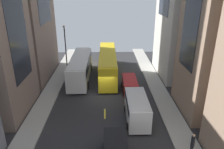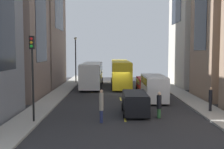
{
  "view_description": "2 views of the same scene",
  "coord_description": "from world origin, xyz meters",
  "px_view_note": "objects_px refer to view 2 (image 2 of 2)",
  "views": [
    {
      "loc": [
        0.28,
        -24.51,
        12.69
      ],
      "look_at": [
        0.89,
        0.35,
        2.75
      ],
      "focal_mm": 34.9,
      "sensor_mm": 36.0,
      "label": 1
    },
    {
      "loc": [
        -1.07,
        -32.7,
        4.95
      ],
      "look_at": [
        -0.84,
        4.53,
        1.84
      ],
      "focal_mm": 44.37,
      "sensor_mm": 36.0,
      "label": 2
    }
  ],
  "objects_px": {
    "car_red_0": "(145,83)",
    "pedestrian_walking_far": "(159,104)",
    "car_black_1": "(135,102)",
    "city_bus_white": "(92,73)",
    "pedestrian_waiting_curb": "(101,105)",
    "pedestrian_crossing_near": "(210,98)",
    "delivery_van_white": "(154,86)",
    "streetcar_yellow": "(120,71)",
    "traffic_light_near_corner": "(32,62)"
  },
  "relations": [
    {
      "from": "pedestrian_crossing_near",
      "to": "streetcar_yellow",
      "type": "bearing_deg",
      "value": -83.26
    },
    {
      "from": "pedestrian_walking_far",
      "to": "traffic_light_near_corner",
      "type": "xyz_separation_m",
      "value": [
        -8.91,
        -1.48,
        3.18
      ]
    },
    {
      "from": "city_bus_white",
      "to": "traffic_light_near_corner",
      "type": "xyz_separation_m",
      "value": [
        -2.73,
        -19.66,
        2.21
      ]
    },
    {
      "from": "pedestrian_waiting_curb",
      "to": "pedestrian_crossing_near",
      "type": "relative_size",
      "value": 1.22
    },
    {
      "from": "delivery_van_white",
      "to": "pedestrian_crossing_near",
      "type": "bearing_deg",
      "value": -53.82
    },
    {
      "from": "pedestrian_walking_far",
      "to": "pedestrian_crossing_near",
      "type": "distance_m",
      "value": 4.83
    },
    {
      "from": "car_red_0",
      "to": "car_black_1",
      "type": "xyz_separation_m",
      "value": [
        -2.36,
        -12.5,
        0.01
      ]
    },
    {
      "from": "pedestrian_walking_far",
      "to": "traffic_light_near_corner",
      "type": "bearing_deg",
      "value": 20.24
    },
    {
      "from": "car_red_0",
      "to": "pedestrian_crossing_near",
      "type": "relative_size",
      "value": 2.46
    },
    {
      "from": "city_bus_white",
      "to": "streetcar_yellow",
      "type": "distance_m",
      "value": 4.26
    },
    {
      "from": "car_black_1",
      "to": "pedestrian_walking_far",
      "type": "height_order",
      "value": "pedestrian_walking_far"
    },
    {
      "from": "delivery_van_white",
      "to": "car_black_1",
      "type": "distance_m",
      "value": 6.14
    },
    {
      "from": "delivery_van_white",
      "to": "car_red_0",
      "type": "height_order",
      "value": "delivery_van_white"
    },
    {
      "from": "city_bus_white",
      "to": "streetcar_yellow",
      "type": "xyz_separation_m",
      "value": [
        4.02,
        1.42,
        0.12
      ]
    },
    {
      "from": "streetcar_yellow",
      "to": "city_bus_white",
      "type": "bearing_deg",
      "value": -160.58
    },
    {
      "from": "delivery_van_white",
      "to": "pedestrian_walking_far",
      "type": "xyz_separation_m",
      "value": [
        -0.71,
        -6.95,
        -0.47
      ]
    },
    {
      "from": "traffic_light_near_corner",
      "to": "car_red_0",
      "type": "bearing_deg",
      "value": 57.88
    },
    {
      "from": "car_red_0",
      "to": "pedestrian_walking_far",
      "type": "distance_m",
      "value": 13.83
    },
    {
      "from": "city_bus_white",
      "to": "car_red_0",
      "type": "xyz_separation_m",
      "value": [
        6.87,
        -4.38,
        -1.01
      ]
    },
    {
      "from": "streetcar_yellow",
      "to": "pedestrian_walking_far",
      "type": "distance_m",
      "value": 19.75
    },
    {
      "from": "car_black_1",
      "to": "city_bus_white",
      "type": "bearing_deg",
      "value": 104.97
    },
    {
      "from": "delivery_van_white",
      "to": "pedestrian_walking_far",
      "type": "relative_size",
      "value": 2.7
    },
    {
      "from": "delivery_van_white",
      "to": "car_black_1",
      "type": "relative_size",
      "value": 1.24
    },
    {
      "from": "city_bus_white",
      "to": "traffic_light_near_corner",
      "type": "bearing_deg",
      "value": -97.9
    },
    {
      "from": "pedestrian_waiting_curb",
      "to": "delivery_van_white",
      "type": "bearing_deg",
      "value": 91.85
    },
    {
      "from": "car_black_1",
      "to": "pedestrian_walking_far",
      "type": "distance_m",
      "value": 2.12
    },
    {
      "from": "city_bus_white",
      "to": "pedestrian_walking_far",
      "type": "relative_size",
      "value": 5.76
    },
    {
      "from": "car_red_0",
      "to": "pedestrian_walking_far",
      "type": "relative_size",
      "value": 2.4
    },
    {
      "from": "delivery_van_white",
      "to": "traffic_light_near_corner",
      "type": "relative_size",
      "value": 0.91
    },
    {
      "from": "pedestrian_crossing_near",
      "to": "traffic_light_near_corner",
      "type": "xyz_separation_m",
      "value": [
        -13.39,
        -3.28,
        3.04
      ]
    },
    {
      "from": "delivery_van_white",
      "to": "car_black_1",
      "type": "bearing_deg",
      "value": -112.85
    },
    {
      "from": "streetcar_yellow",
      "to": "car_black_1",
      "type": "xyz_separation_m",
      "value": [
        0.49,
        -18.29,
        -1.12
      ]
    },
    {
      "from": "streetcar_yellow",
      "to": "delivery_van_white",
      "type": "distance_m",
      "value": 12.99
    },
    {
      "from": "pedestrian_waiting_curb",
      "to": "pedestrian_crossing_near",
      "type": "height_order",
      "value": "pedestrian_waiting_curb"
    },
    {
      "from": "pedestrian_crossing_near",
      "to": "car_red_0",
      "type": "bearing_deg",
      "value": -86.2
    },
    {
      "from": "city_bus_white",
      "to": "delivery_van_white",
      "type": "xyz_separation_m",
      "value": [
        6.89,
        -11.23,
        -0.5
      ]
    },
    {
      "from": "streetcar_yellow",
      "to": "car_red_0",
      "type": "distance_m",
      "value": 6.56
    },
    {
      "from": "city_bus_white",
      "to": "pedestrian_walking_far",
      "type": "height_order",
      "value": "city_bus_white"
    },
    {
      "from": "pedestrian_waiting_curb",
      "to": "city_bus_white",
      "type": "bearing_deg",
      "value": 128.28
    },
    {
      "from": "delivery_van_white",
      "to": "pedestrian_waiting_curb",
      "type": "distance_m",
      "value": 9.68
    },
    {
      "from": "delivery_van_white",
      "to": "pedestrian_crossing_near",
      "type": "xyz_separation_m",
      "value": [
        3.77,
        -5.15,
        -0.33
      ]
    },
    {
      "from": "delivery_van_white",
      "to": "traffic_light_near_corner",
      "type": "xyz_separation_m",
      "value": [
        -9.62,
        -8.43,
        2.71
      ]
    },
    {
      "from": "car_red_0",
      "to": "pedestrian_walking_far",
      "type": "xyz_separation_m",
      "value": [
        -0.69,
        -13.81,
        0.04
      ]
    },
    {
      "from": "car_red_0",
      "to": "car_black_1",
      "type": "height_order",
      "value": "car_black_1"
    },
    {
      "from": "streetcar_yellow",
      "to": "car_black_1",
      "type": "relative_size",
      "value": 3.23
    },
    {
      "from": "car_black_1",
      "to": "car_red_0",
      "type": "bearing_deg",
      "value": 79.32
    },
    {
      "from": "pedestrian_walking_far",
      "to": "pedestrian_crossing_near",
      "type": "bearing_deg",
      "value": -147.28
    },
    {
      "from": "delivery_van_white",
      "to": "car_red_0",
      "type": "bearing_deg",
      "value": 90.16
    },
    {
      "from": "car_red_0",
      "to": "traffic_light_near_corner",
      "type": "height_order",
      "value": "traffic_light_near_corner"
    },
    {
      "from": "city_bus_white",
      "to": "pedestrian_crossing_near",
      "type": "xyz_separation_m",
      "value": [
        10.66,
        -16.39,
        -0.83
      ]
    }
  ]
}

